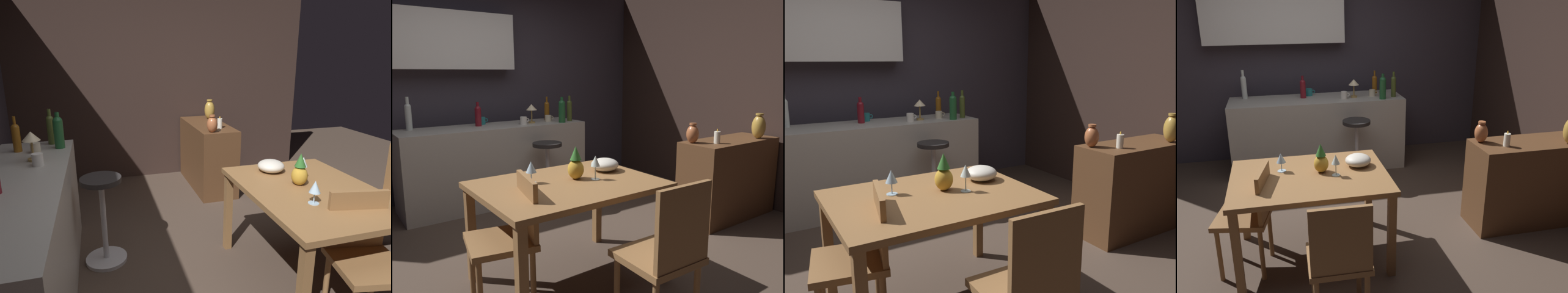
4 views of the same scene
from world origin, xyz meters
TOP-DOWN VIEW (x-y plane):
  - ground_plane at (0.00, 0.00)m, footprint 9.00×9.00m
  - wall_kitchen_back at (-0.06, 2.08)m, footprint 5.20×0.33m
  - wall_side_right at (2.55, 0.30)m, footprint 0.10×4.40m
  - dining_table at (-0.14, -0.43)m, footprint 1.23×0.91m
  - kitchen_counter at (0.14, 1.53)m, footprint 2.10×0.60m
  - sideboard_cabinet at (1.91, -0.32)m, footprint 1.10×0.44m
  - chair_near_window at (-0.61, -0.49)m, footprint 0.47×0.47m
  - chair_by_doorway at (-0.04, -1.28)m, footprint 0.41×0.41m
  - bar_stool at (0.53, 1.01)m, footprint 0.34×0.34m
  - wine_glass_left at (0.06, -0.48)m, footprint 0.07×0.07m
  - wine_glass_right at (-0.35, -0.30)m, footprint 0.07×0.07m
  - pineapple_centerpiece at (-0.04, -0.39)m, footprint 0.12×0.12m
  - fruit_bowl at (0.27, -0.33)m, footprint 0.22×0.22m
  - wine_bottle_ruby at (-0.02, 1.60)m, footprint 0.07×0.07m
  - wine_bottle_olive at (1.08, 1.40)m, footprint 0.06×0.06m
  - wine_bottle_clear at (-0.72, 1.72)m, footprint 0.07×0.07m
  - wine_bottle_amber at (0.89, 1.64)m, footprint 0.06×0.06m
  - wine_bottle_green at (0.92, 1.32)m, footprint 0.08×0.08m
  - cup_cream at (0.83, 1.50)m, footprint 0.11×0.08m
  - cup_white at (0.46, 1.43)m, footprint 0.11×0.08m
  - cup_teal at (0.06, 1.71)m, footprint 0.12×0.09m
  - counter_lamp at (0.59, 1.48)m, footprint 0.13×0.13m
  - pillar_candle_tall at (1.61, -0.38)m, footprint 0.06×0.06m
  - vase_copper at (1.44, -0.22)m, footprint 0.12×0.12m

SIDE VIEW (x-z plane):
  - ground_plane at x=0.00m, z-range 0.00..0.00m
  - bar_stool at x=0.53m, z-range 0.02..0.76m
  - sideboard_cabinet at x=1.91m, z-range 0.00..0.82m
  - kitchen_counter at x=0.14m, z-range 0.00..0.90m
  - chair_near_window at x=-0.61m, z-range 0.06..0.92m
  - chair_by_doorway at x=-0.04m, z-range 0.05..0.98m
  - dining_table at x=-0.14m, z-range 0.28..1.02m
  - fruit_bowl at x=0.27m, z-range 0.74..0.84m
  - pineapple_centerpiece at x=-0.04m, z-range 0.72..0.96m
  - wine_glass_right at x=-0.35m, z-range 0.77..0.93m
  - wine_glass_left at x=0.06m, z-range 0.78..0.96m
  - pillar_candle_tall at x=1.61m, z-range 0.81..0.95m
  - vase_copper at x=1.44m, z-range 0.81..1.01m
  - cup_cream at x=0.83m, z-range 0.90..0.98m
  - cup_teal at x=0.06m, z-range 0.90..0.99m
  - cup_white at x=0.46m, z-range 0.90..0.99m
  - wine_bottle_ruby at x=-0.02m, z-range 0.89..1.16m
  - wine_bottle_amber at x=0.89m, z-range 0.88..1.17m
  - wine_bottle_olive at x=1.08m, z-range 0.89..1.20m
  - wine_bottle_green at x=0.92m, z-range 0.90..1.20m
  - wine_bottle_clear at x=-0.72m, z-range 0.88..1.23m
  - counter_lamp at x=0.59m, z-range 0.96..1.18m
  - wall_side_right at x=2.55m, z-range 0.00..2.60m
  - wall_kitchen_back at x=-0.06m, z-range 0.11..2.71m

